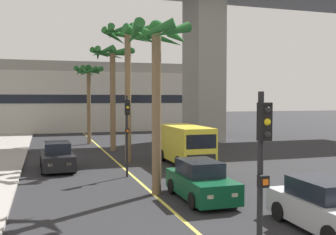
% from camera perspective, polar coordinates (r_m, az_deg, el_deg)
% --- Properties ---
extents(lane_stripe_center, '(0.14, 56.00, 0.01)m').
position_cam_1_polar(lane_stripe_center, '(24.68, -7.00, -6.70)').
color(lane_stripe_center, '#DBCC4C').
rests_on(lane_stripe_center, ground).
extents(pier_building_backdrop, '(30.33, 8.04, 8.43)m').
position_cam_1_polar(pier_building_backdrop, '(51.61, -12.55, 2.82)').
color(pier_building_backdrop, beige).
rests_on(pier_building_backdrop, ground).
extents(car_queue_front, '(1.90, 4.14, 1.56)m').
position_cam_1_polar(car_queue_front, '(13.34, 21.62, -11.93)').
color(car_queue_front, '#B7BABF').
rests_on(car_queue_front, ground).
extents(car_queue_second, '(1.93, 4.15, 1.56)m').
position_cam_1_polar(car_queue_second, '(23.46, -15.64, -5.51)').
color(car_queue_second, black).
rests_on(car_queue_second, ground).
extents(car_queue_third, '(1.84, 4.10, 1.56)m').
position_cam_1_polar(car_queue_third, '(16.15, 4.71, -9.17)').
color(car_queue_third, '#0C4728').
rests_on(car_queue_third, ground).
extents(delivery_van, '(2.19, 5.26, 2.36)m').
position_cam_1_polar(delivery_van, '(24.41, 2.49, -3.75)').
color(delivery_van, yellow).
rests_on(delivery_van, ground).
extents(traffic_light_median_near, '(0.24, 0.37, 4.20)m').
position_cam_1_polar(traffic_light_median_near, '(8.25, 13.38, -6.71)').
color(traffic_light_median_near, black).
rests_on(traffic_light_median_near, ground).
extents(traffic_light_median_far, '(0.24, 0.37, 4.20)m').
position_cam_1_polar(traffic_light_median_far, '(20.38, -5.90, -1.03)').
color(traffic_light_median_far, black).
rests_on(traffic_light_median_far, ground).
extents(palm_tree_near_median, '(2.69, 2.69, 7.02)m').
position_cam_1_polar(palm_tree_near_median, '(35.85, -11.33, 5.28)').
color(palm_tree_near_median, brown).
rests_on(palm_tree_near_median, ground).
extents(palm_tree_mid_median, '(3.48, 3.48, 8.04)m').
position_cam_1_polar(palm_tree_mid_median, '(30.90, -7.96, 7.30)').
color(palm_tree_mid_median, brown).
rests_on(palm_tree_mid_median, ground).
extents(palm_tree_far_median, '(3.34, 3.39, 8.67)m').
position_cam_1_polar(palm_tree_far_median, '(25.48, -5.81, 9.53)').
color(palm_tree_far_median, brown).
rests_on(palm_tree_far_median, ground).
extents(palm_tree_farthest_median, '(2.84, 3.00, 7.33)m').
position_cam_1_polar(palm_tree_farthest_median, '(16.77, -1.66, 8.48)').
color(palm_tree_farthest_median, brown).
rests_on(palm_tree_farthest_median, ground).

